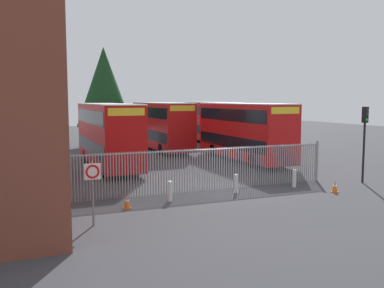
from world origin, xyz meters
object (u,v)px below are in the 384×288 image
(double_decker_bus_far_back, at_px, (215,121))
(speed_limit_sign_post, at_px, (93,179))
(double_decker_bus_near_gate, at_px, (244,130))
(bollard_center_front, at_px, (236,184))
(bollard_near_right, at_px, (294,178))
(traffic_light_kerbside, at_px, (365,130))
(double_decker_bus_behind_fence_right, at_px, (161,124))
(bollard_near_left, at_px, (170,191))
(traffic_cone_mid_forecourt, at_px, (127,202))
(double_decker_bus_behind_fence_left, at_px, (108,133))
(traffic_cone_by_gate, at_px, (335,187))

(double_decker_bus_far_back, relative_size, speed_limit_sign_post, 4.50)
(double_decker_bus_near_gate, relative_size, bollard_center_front, 11.38)
(bollard_near_right, bearing_deg, traffic_light_kerbside, -6.24)
(double_decker_bus_behind_fence_right, bearing_deg, bollard_near_left, -107.27)
(bollard_near_left, height_order, bollard_center_front, same)
(traffic_cone_mid_forecourt, bearing_deg, bollard_near_left, 13.00)
(traffic_cone_mid_forecourt, bearing_deg, bollard_near_right, 6.21)
(double_decker_bus_behind_fence_left, height_order, speed_limit_sign_post, double_decker_bus_behind_fence_left)
(double_decker_bus_far_back, xyz_separation_m, bollard_near_left, (-12.96, -22.49, -1.95))
(double_decker_bus_behind_fence_left, distance_m, double_decker_bus_behind_fence_right, 10.44)
(double_decker_bus_behind_fence_left, height_order, traffic_cone_mid_forecourt, double_decker_bus_behind_fence_left)
(double_decker_bus_far_back, xyz_separation_m, speed_limit_sign_post, (-16.88, -25.01, -0.65))
(double_decker_bus_far_back, xyz_separation_m, bollard_center_front, (-9.28, -22.05, -1.95))
(bollard_near_left, bearing_deg, double_decker_bus_behind_fence_left, 93.36)
(double_decker_bus_behind_fence_right, distance_m, traffic_cone_by_gate, 20.68)
(double_decker_bus_near_gate, xyz_separation_m, double_decker_bus_behind_fence_right, (-3.59, 8.95, 0.00))
(double_decker_bus_behind_fence_left, xyz_separation_m, bollard_center_front, (4.32, -10.48, -1.95))
(double_decker_bus_behind_fence_left, bearing_deg, bollard_near_left, -86.64)
(bollard_near_right, bearing_deg, double_decker_bus_far_back, 75.47)
(bollard_center_front, height_order, traffic_cone_by_gate, bollard_center_front)
(double_decker_bus_behind_fence_left, height_order, bollard_near_right, double_decker_bus_behind_fence_left)
(double_decker_bus_behind_fence_left, bearing_deg, double_decker_bus_far_back, 40.37)
(double_decker_bus_behind_fence_left, xyz_separation_m, traffic_cone_mid_forecourt, (-1.51, -11.42, -2.13))
(double_decker_bus_far_back, distance_m, bollard_center_front, 24.00)
(traffic_cone_by_gate, distance_m, traffic_light_kerbside, 4.44)
(bollard_near_left, bearing_deg, double_decker_bus_far_back, 60.03)
(double_decker_bus_far_back, height_order, traffic_cone_mid_forecourt, double_decker_bus_far_back)
(bollard_center_front, relative_size, speed_limit_sign_post, 0.40)
(bollard_near_left, relative_size, traffic_light_kerbside, 0.22)
(traffic_cone_by_gate, height_order, speed_limit_sign_post, speed_limit_sign_post)
(traffic_cone_by_gate, bearing_deg, traffic_cone_mid_forecourt, 175.22)
(traffic_cone_by_gate, bearing_deg, double_decker_bus_behind_fence_right, 96.88)
(double_decker_bus_behind_fence_right, relative_size, double_decker_bus_far_back, 1.00)
(double_decker_bus_behind_fence_right, xyz_separation_m, traffic_light_kerbside, (5.68, -18.98, 0.56))
(double_decker_bus_behind_fence_right, xyz_separation_m, bollard_near_right, (1.36, -18.51, -1.95))
(double_decker_bus_near_gate, distance_m, bollard_near_right, 10.01)
(double_decker_bus_near_gate, distance_m, double_decker_bus_behind_fence_left, 10.18)
(double_decker_bus_behind_fence_right, height_order, bollard_center_front, double_decker_bus_behind_fence_right)
(bollard_near_left, bearing_deg, traffic_cone_by_gate, -9.33)
(speed_limit_sign_post, bearing_deg, bollard_center_front, 21.32)
(traffic_cone_mid_forecourt, bearing_deg, double_decker_bus_behind_fence_left, 82.48)
(bollard_center_front, bearing_deg, double_decker_bus_behind_fence_left, 112.41)
(bollard_near_right, relative_size, traffic_light_kerbside, 0.22)
(double_decker_bus_behind_fence_left, xyz_separation_m, double_decker_bus_behind_fence_right, (6.56, 8.12, 0.00))
(traffic_cone_by_gate, bearing_deg, double_decker_bus_far_back, 79.13)
(bollard_center_front, bearing_deg, bollard_near_right, 1.44)
(double_decker_bus_near_gate, height_order, traffic_light_kerbside, double_decker_bus_near_gate)
(traffic_cone_by_gate, height_order, traffic_light_kerbside, traffic_light_kerbside)
(bollard_center_front, bearing_deg, traffic_cone_mid_forecourt, -170.89)
(traffic_cone_mid_forecourt, height_order, traffic_light_kerbside, traffic_light_kerbside)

